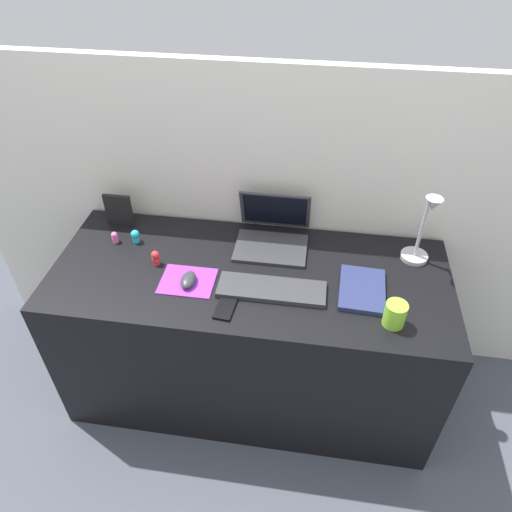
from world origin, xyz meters
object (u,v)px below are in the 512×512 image
keyboard (272,289)px  toy_figurine_cyan (135,236)px  mouse (188,280)px  toy_figurine_red (156,258)px  laptop (273,231)px  cell_phone (226,307)px  notebook_pad (362,289)px  desk_lamp (423,231)px  picture_frame (119,210)px  coffee_mug (395,314)px  toy_figurine_pink (115,237)px

keyboard → toy_figurine_cyan: 0.65m
mouse → toy_figurine_red: bearing=148.8°
laptop → cell_phone: size_ratio=2.34×
laptop → notebook_pad: 0.46m
laptop → toy_figurine_cyan: (-0.58, -0.09, -0.02)m
keyboard → toy_figurine_cyan: bearing=160.3°
keyboard → notebook_pad: 0.34m
desk_lamp → notebook_pad: (-0.22, -0.21, -0.15)m
toy_figurine_red → toy_figurine_cyan: size_ratio=1.08×
keyboard → picture_frame: (-0.72, 0.33, 0.06)m
desk_lamp → cell_phone: bearing=-152.7°
desk_lamp → toy_figurine_cyan: (-1.17, -0.04, -0.13)m
keyboard → toy_figurine_cyan: size_ratio=7.09×
keyboard → coffee_mug: 0.46m
toy_figurine_pink → picture_frame: bearing=99.8°
picture_frame → toy_figurine_red: size_ratio=2.41×
notebook_pad → toy_figurine_red: toy_figurine_red is taller
coffee_mug → toy_figurine_cyan: 1.10m
picture_frame → coffee_mug: picture_frame is taller
keyboard → toy_figurine_red: (-0.48, 0.09, 0.02)m
desk_lamp → toy_figurine_pink: size_ratio=6.62×
mouse → toy_figurine_red: toy_figurine_red is taller
laptop → keyboard: laptop is taller
toy_figurine_pink → laptop: bearing=9.0°
desk_lamp → toy_figurine_pink: desk_lamp is taller
mouse → picture_frame: bearing=139.6°
laptop → mouse: 0.43m
laptop → notebook_pad: size_ratio=1.25×
picture_frame → coffee_mug: 1.24m
cell_phone → coffee_mug: (0.60, 0.01, 0.04)m
laptop → cell_phone: (-0.12, -0.42, -0.05)m
desk_lamp → toy_figurine_red: 1.06m
desk_lamp → laptop: bearing=174.8°
laptop → picture_frame: size_ratio=2.00×
coffee_mug → laptop: bearing=139.4°
mouse → toy_figurine_cyan: bearing=142.1°
notebook_pad → toy_figurine_cyan: (-0.95, 0.17, 0.02)m
keyboard → toy_figurine_pink: size_ratio=8.25×
picture_frame → coffee_mug: size_ratio=1.59×
notebook_pad → toy_figurine_red: bearing=179.9°
coffee_mug → toy_figurine_pink: (-1.14, 0.30, -0.02)m
desk_lamp → notebook_pad: size_ratio=1.37×
laptop → notebook_pad: laptop is taller
cell_phone → notebook_pad: size_ratio=0.53×
mouse → notebook_pad: bearing=4.8°
toy_figurine_pink → cell_phone: bearing=-30.1°
toy_figurine_cyan → cell_phone: bearing=-35.8°
mouse → coffee_mug: bearing=-6.9°
toy_figurine_pink → toy_figurine_cyan: (0.09, 0.01, 0.01)m
laptop → mouse: bearing=-132.4°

